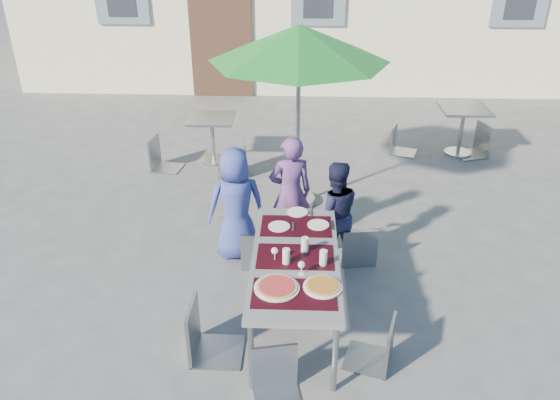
{
  "coord_description": "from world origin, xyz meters",
  "views": [
    {
      "loc": [
        -0.3,
        -4.09,
        3.54
      ],
      "look_at": [
        -0.51,
        0.99,
        0.86
      ],
      "focal_mm": 35.0,
      "sensor_mm": 36.0,
      "label": 1
    }
  ],
  "objects_px": {
    "pizza_near_right": "(323,286)",
    "dining_table": "(295,262)",
    "child_0": "(236,204)",
    "chair_2": "(360,223)",
    "bg_chair_l_1": "(401,123)",
    "patio_umbrella": "(299,45)",
    "bg_chair_l_0": "(158,135)",
    "chair_3": "(202,300)",
    "chair_5": "(276,350)",
    "bg_chair_r_1": "(480,121)",
    "child_2": "(334,213)",
    "child_1": "(290,193)",
    "cafe_table_0": "(212,132)",
    "chair_1": "(293,211)",
    "pizza_near_left": "(277,287)",
    "chair_0": "(259,229)",
    "cafe_table_1": "(463,121)",
    "bg_chair_r_0": "(238,137)",
    "chair_4": "(382,318)"
  },
  "relations": [
    {
      "from": "chair_1",
      "to": "patio_umbrella",
      "type": "distance_m",
      "value": 2.02
    },
    {
      "from": "bg_chair_r_0",
      "to": "bg_chair_r_1",
      "type": "relative_size",
      "value": 1.0
    },
    {
      "from": "child_0",
      "to": "chair_2",
      "type": "distance_m",
      "value": 1.39
    },
    {
      "from": "chair_3",
      "to": "chair_2",
      "type": "bearing_deg",
      "value": 45.31
    },
    {
      "from": "bg_chair_l_1",
      "to": "dining_table",
      "type": "bearing_deg",
      "value": -110.96
    },
    {
      "from": "chair_3",
      "to": "patio_umbrella",
      "type": "bearing_deg",
      "value": 75.01
    },
    {
      "from": "chair_3",
      "to": "child_1",
      "type": "bearing_deg",
      "value": 69.12
    },
    {
      "from": "child_2",
      "to": "cafe_table_0",
      "type": "distance_m",
      "value": 3.28
    },
    {
      "from": "child_2",
      "to": "pizza_near_right",
      "type": "bearing_deg",
      "value": 74.33
    },
    {
      "from": "chair_5",
      "to": "bg_chair_r_1",
      "type": "bearing_deg",
      "value": 59.77
    },
    {
      "from": "pizza_near_left",
      "to": "chair_3",
      "type": "bearing_deg",
      "value": 177.94
    },
    {
      "from": "chair_0",
      "to": "cafe_table_1",
      "type": "height_order",
      "value": "chair_0"
    },
    {
      "from": "pizza_near_right",
      "to": "cafe_table_0",
      "type": "bearing_deg",
      "value": 110.41
    },
    {
      "from": "cafe_table_0",
      "to": "bg_chair_r_1",
      "type": "xyz_separation_m",
      "value": [
        4.27,
        0.44,
        0.08
      ]
    },
    {
      "from": "chair_3",
      "to": "bg_chair_l_0",
      "type": "bearing_deg",
      "value": 108.61
    },
    {
      "from": "pizza_near_left",
      "to": "bg_chair_r_1",
      "type": "bearing_deg",
      "value": 57.3
    },
    {
      "from": "child_2",
      "to": "patio_umbrella",
      "type": "xyz_separation_m",
      "value": [
        -0.42,
        1.37,
        1.53
      ]
    },
    {
      "from": "chair_4",
      "to": "chair_5",
      "type": "distance_m",
      "value": 0.97
    },
    {
      "from": "chair_0",
      "to": "bg_chair_l_1",
      "type": "height_order",
      "value": "bg_chair_l_1"
    },
    {
      "from": "dining_table",
      "to": "bg_chair_r_0",
      "type": "distance_m",
      "value": 3.53
    },
    {
      "from": "child_0",
      "to": "patio_umbrella",
      "type": "height_order",
      "value": "patio_umbrella"
    },
    {
      "from": "patio_umbrella",
      "to": "cafe_table_1",
      "type": "height_order",
      "value": "patio_umbrella"
    },
    {
      "from": "chair_3",
      "to": "bg_chair_l_0",
      "type": "distance_m",
      "value": 4.22
    },
    {
      "from": "pizza_near_left",
      "to": "chair_2",
      "type": "bearing_deg",
      "value": 61.06
    },
    {
      "from": "dining_table",
      "to": "bg_chair_l_0",
      "type": "bearing_deg",
      "value": 121.15
    },
    {
      "from": "child_0",
      "to": "child_2",
      "type": "relative_size",
      "value": 1.08
    },
    {
      "from": "bg_chair_r_0",
      "to": "patio_umbrella",
      "type": "bearing_deg",
      "value": -46.83
    },
    {
      "from": "child_2",
      "to": "chair_5",
      "type": "height_order",
      "value": "child_2"
    },
    {
      "from": "child_0",
      "to": "cafe_table_0",
      "type": "height_order",
      "value": "child_0"
    },
    {
      "from": "cafe_table_0",
      "to": "bg_chair_r_0",
      "type": "height_order",
      "value": "bg_chair_r_0"
    },
    {
      "from": "child_2",
      "to": "bg_chair_l_1",
      "type": "bearing_deg",
      "value": -120.21
    },
    {
      "from": "chair_2",
      "to": "chair_5",
      "type": "distance_m",
      "value": 2.15
    },
    {
      "from": "chair_2",
      "to": "chair_0",
      "type": "bearing_deg",
      "value": -172.56
    },
    {
      "from": "patio_umbrella",
      "to": "bg_chair_l_0",
      "type": "bearing_deg",
      "value": 152.92
    },
    {
      "from": "child_1",
      "to": "patio_umbrella",
      "type": "xyz_separation_m",
      "value": [
        0.07,
        1.04,
        1.46
      ]
    },
    {
      "from": "chair_1",
      "to": "pizza_near_left",
      "type": "bearing_deg",
      "value": -93.85
    },
    {
      "from": "pizza_near_right",
      "to": "patio_umbrella",
      "type": "distance_m",
      "value": 3.22
    },
    {
      "from": "chair_2",
      "to": "chair_3",
      "type": "height_order",
      "value": "chair_3"
    },
    {
      "from": "child_2",
      "to": "chair_1",
      "type": "height_order",
      "value": "child_2"
    },
    {
      "from": "chair_0",
      "to": "child_2",
      "type": "bearing_deg",
      "value": 12.7
    },
    {
      "from": "pizza_near_right",
      "to": "cafe_table_1",
      "type": "relative_size",
      "value": 0.41
    },
    {
      "from": "child_1",
      "to": "bg_chair_r_1",
      "type": "height_order",
      "value": "child_1"
    },
    {
      "from": "pizza_near_right",
      "to": "dining_table",
      "type": "bearing_deg",
      "value": 117.27
    },
    {
      "from": "bg_chair_r_1",
      "to": "child_1",
      "type": "bearing_deg",
      "value": -136.13
    },
    {
      "from": "cafe_table_0",
      "to": "bg_chair_r_0",
      "type": "xyz_separation_m",
      "value": [
        0.45,
        -0.42,
        0.09
      ]
    },
    {
      "from": "chair_2",
      "to": "chair_4",
      "type": "relative_size",
      "value": 1.02
    },
    {
      "from": "chair_2",
      "to": "bg_chair_r_0",
      "type": "bearing_deg",
      "value": 124.16
    },
    {
      "from": "child_1",
      "to": "chair_5",
      "type": "distance_m",
      "value": 2.36
    },
    {
      "from": "child_1",
      "to": "chair_1",
      "type": "distance_m",
      "value": 0.27
    },
    {
      "from": "child_1",
      "to": "bg_chair_l_1",
      "type": "relative_size",
      "value": 1.56
    }
  ]
}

